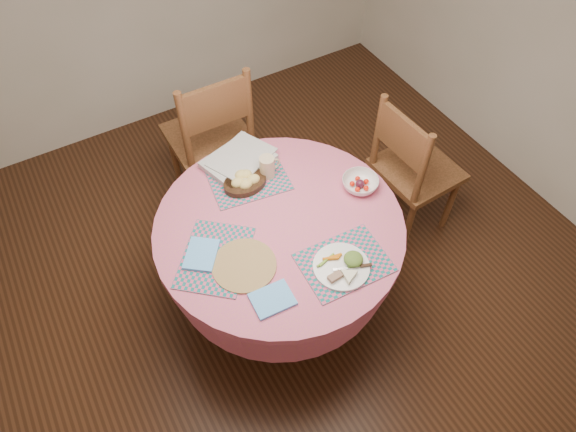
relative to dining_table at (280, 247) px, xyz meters
name	(u,v)px	position (x,y,z in m)	size (l,w,h in m)	color
ground	(281,300)	(0.00, 0.00, -0.56)	(4.00, 4.00, 0.00)	#331C0F
room_envelope	(275,52)	(0.00, 0.00, 1.16)	(4.01, 4.01, 2.71)	silver
dining_table	(280,247)	(0.00, 0.00, 0.00)	(1.24, 1.24, 0.75)	#D3626C
chair_right	(411,168)	(0.98, 0.13, -0.04)	(0.46, 0.48, 0.99)	brown
chair_back	(212,136)	(0.05, 0.95, 0.00)	(0.50, 0.47, 1.06)	brown
placemat_front	(344,263)	(0.15, -0.35, 0.20)	(0.40, 0.30, 0.01)	#136B6A
placemat_left	(215,257)	(-0.36, -0.02, 0.20)	(0.40, 0.30, 0.01)	#136B6A
placemat_back	(249,180)	(0.01, 0.33, 0.20)	(0.40, 0.30, 0.01)	#136B6A
wicker_trivet	(244,265)	(-0.26, -0.13, 0.20)	(0.30, 0.30, 0.01)	olive
napkin_near	(272,299)	(-0.24, -0.35, 0.20)	(0.18, 0.14, 0.01)	#62B1FD
napkin_far	(201,254)	(-0.41, 0.02, 0.21)	(0.18, 0.14, 0.01)	#62B1FD
dinner_plate	(344,266)	(0.13, -0.37, 0.22)	(0.26, 0.26, 0.05)	white
bread_bowl	(245,181)	(-0.03, 0.31, 0.23)	(0.23, 0.23, 0.08)	black
latte_mug	(268,167)	(0.11, 0.31, 0.26)	(0.12, 0.08, 0.12)	beige
fruit_bowl	(360,183)	(0.48, 0.00, 0.22)	(0.25, 0.25, 0.06)	white
newspaper_stack	(239,160)	(0.02, 0.47, 0.22)	(0.42, 0.36, 0.04)	silver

